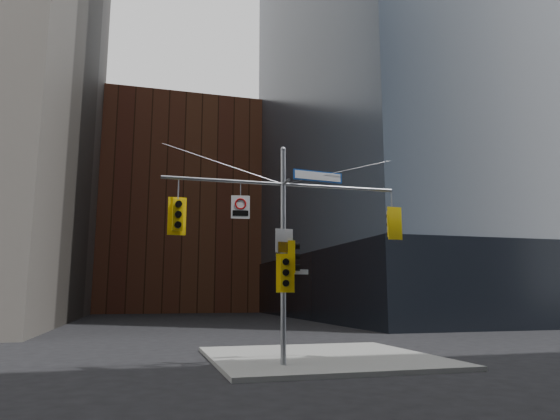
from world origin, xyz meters
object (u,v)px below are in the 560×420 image
traffic_light_east_arm (392,224)px  street_sign_blade (318,176)px  signal_assembly (283,231)px  traffic_light_pole_side (293,257)px  traffic_light_pole_front (286,273)px  traffic_light_west_arm (178,215)px  regulatory_sign_arm (240,206)px

traffic_light_east_arm → street_sign_blade: size_ratio=0.62×
traffic_light_east_arm → signal_assembly: bearing=-3.9°
traffic_light_pole_side → traffic_light_pole_front: size_ratio=0.84×
signal_assembly → traffic_light_west_arm: 3.47m
traffic_light_pole_front → street_sign_blade: 3.55m
signal_assembly → regulatory_sign_arm: 1.63m
signal_assembly → street_sign_blade: signal_assembly is taller
traffic_light_east_arm → street_sign_blade: 3.17m
traffic_light_west_arm → regulatory_sign_arm: 2.03m
traffic_light_pole_front → traffic_light_pole_side: bearing=52.2°
signal_assembly → regulatory_sign_arm: bearing=-179.2°
traffic_light_pole_side → signal_assembly: bearing=104.0°
traffic_light_east_arm → traffic_light_pole_side: traffic_light_east_arm is taller
traffic_light_west_arm → traffic_light_pole_front: 3.88m
traffic_light_east_arm → regulatory_sign_arm: 5.46m
traffic_light_pole_side → regulatory_sign_arm: regulatory_sign_arm is taller
traffic_light_pole_side → street_sign_blade: (0.92, 0.01, 2.78)m
signal_assembly → traffic_light_west_arm: size_ratio=6.60×
traffic_light_west_arm → traffic_light_pole_front: size_ratio=0.97×
regulatory_sign_arm → street_sign_blade: bearing=7.7°
street_sign_blade → traffic_light_west_arm: bearing=172.6°
traffic_light_east_arm → traffic_light_pole_side: bearing=-3.8°
traffic_light_pole_front → regulatory_sign_arm: (-1.45, 0.25, 2.14)m
traffic_light_west_arm → regulatory_sign_arm: size_ratio=1.59×
traffic_light_west_arm → traffic_light_east_arm: traffic_light_west_arm is taller
traffic_light_pole_front → traffic_light_west_arm: bearing=-171.7°
traffic_light_west_arm → regulatory_sign_arm: regulatory_sign_arm is taller
traffic_light_pole_side → regulatory_sign_arm: (-1.77, -0.02, 1.61)m
traffic_light_west_arm → traffic_light_east_arm: size_ratio=1.05×
traffic_light_east_arm → traffic_light_pole_front: traffic_light_east_arm is taller
traffic_light_east_arm → street_sign_blade: bearing=-3.9°
street_sign_blade → regulatory_sign_arm: (-2.69, -0.02, -1.18)m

